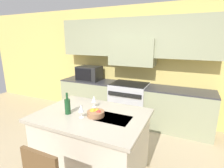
% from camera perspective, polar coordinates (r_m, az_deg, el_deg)
% --- Properties ---
extents(back_cabinetry, '(10.00, 0.46, 2.70)m').
position_cam_1_polar(back_cabinetry, '(4.21, 7.25, 9.69)').
color(back_cabinetry, '#DBC166').
rests_on(back_cabinetry, ground_plane).
extents(back_counter, '(3.60, 0.62, 0.92)m').
position_cam_1_polar(back_counter, '(4.23, 5.72, -6.16)').
color(back_counter, gray).
rests_on(back_counter, ground_plane).
extents(range_stove, '(0.84, 0.70, 0.95)m').
position_cam_1_polar(range_stove, '(4.20, 5.63, -6.06)').
color(range_stove, '#B7B7BC').
rests_on(range_stove, ground_plane).
extents(microwave, '(0.59, 0.43, 0.35)m').
position_cam_1_polar(microwave, '(4.52, -7.43, 3.50)').
color(microwave, black).
rests_on(microwave, back_counter).
extents(kitchen_island, '(1.52, 1.09, 0.93)m').
position_cam_1_polar(kitchen_island, '(2.71, -6.45, -18.59)').
color(kitchen_island, beige).
rests_on(kitchen_island, ground_plane).
extents(wine_bottle, '(0.08, 0.08, 0.30)m').
position_cam_1_polar(wine_bottle, '(2.51, -14.32, -6.95)').
color(wine_bottle, '#194723').
rests_on(wine_bottle, kitchen_island).
extents(wine_glass_near, '(0.07, 0.07, 0.19)m').
position_cam_1_polar(wine_glass_near, '(2.34, -10.08, -7.93)').
color(wine_glass_near, white).
rests_on(wine_glass_near, kitchen_island).
extents(wine_glass_far, '(0.07, 0.07, 0.19)m').
position_cam_1_polar(wine_glass_far, '(2.67, -5.92, -4.97)').
color(wine_glass_far, white).
rests_on(wine_glass_far, kitchen_island).
extents(fruit_bowl, '(0.24, 0.24, 0.10)m').
position_cam_1_polar(fruit_bowl, '(2.40, -5.38, -9.44)').
color(fruit_bowl, '#996B47').
rests_on(fruit_bowl, kitchen_island).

